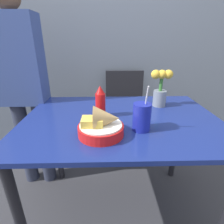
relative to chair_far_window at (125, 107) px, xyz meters
name	(u,v)px	position (x,y,z in m)	size (l,w,h in m)	color
ground_plane	(119,208)	(-0.10, -0.81, -0.52)	(12.00, 12.00, 0.00)	#38383D
wall_window	(115,29)	(-0.10, 0.21, 0.78)	(7.00, 0.06, 2.60)	slate
dining_table	(121,133)	(-0.10, -0.81, 0.14)	(1.15, 0.82, 0.77)	navy
chair_far_window	(125,107)	(0.00, 0.00, 0.00)	(0.40, 0.40, 0.90)	black
food_basket	(102,125)	(-0.21, -1.01, 0.29)	(0.22, 0.22, 0.15)	red
ketchup_bottle	(100,102)	(-0.23, -0.79, 0.33)	(0.06, 0.06, 0.19)	red
drink_cup	(142,118)	(-0.01, -0.97, 0.31)	(0.09, 0.09, 0.24)	#192399
flower_vase	(161,88)	(0.18, -0.62, 0.37)	(0.14, 0.09, 0.25)	gray
person_standing	(24,86)	(-0.81, -0.46, 0.35)	(0.32, 0.18, 1.54)	#2D3347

